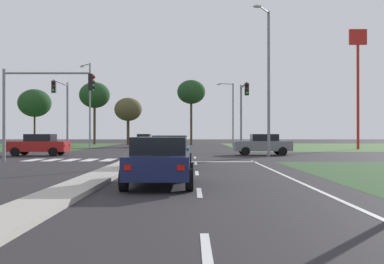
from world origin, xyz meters
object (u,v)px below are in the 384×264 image
object	(u,v)px
traffic_signal_far_right	(243,105)
treeline_near	(35,103)
treeline_third	(128,110)
car_navy_fourth	(160,161)
car_teal_near	(170,151)
car_grey_third	(263,144)
car_beige_sixth	(144,140)
fastfood_pole_sign	(358,62)
treeline_fourth	(191,92)
traffic_signal_far_left	(63,104)
treeline_second	(95,95)
traffic_signal_near_left	(39,97)
street_lamp_third	(89,101)
street_lamp_fourth	(231,111)
street_lamp_second	(268,76)
car_red_second	(39,145)

from	to	relation	value
traffic_signal_far_right	treeline_near	world-z (taller)	treeline_near
treeline_third	car_navy_fourth	bearing A→B (deg)	-80.79
car_teal_near	car_grey_third	xyz separation A→B (m)	(6.35, 12.73, 0.03)
car_beige_sixth	fastfood_pole_sign	xyz separation A→B (m)	(23.01, -6.98, 8.23)
treeline_fourth	car_grey_third	bearing A→B (deg)	-79.80
traffic_signal_far_left	treeline_second	bearing A→B (deg)	97.39
traffic_signal_near_left	treeline_second	distance (m)	42.73
car_navy_fourth	treeline_fourth	distance (m)	50.67
car_grey_third	treeline_fourth	bearing A→B (deg)	10.20
street_lamp_third	treeline_fourth	distance (m)	16.72
traffic_signal_near_left	fastfood_pole_sign	size ratio (longest dim) A/B	0.43
traffic_signal_far_right	treeline_second	size ratio (longest dim) A/B	0.62
car_navy_fourth	street_lamp_third	size ratio (longest dim) A/B	0.44
street_lamp_fourth	treeline_second	bearing A→B (deg)	154.11
treeline_third	fastfood_pole_sign	bearing A→B (deg)	-35.18
treeline_near	treeline_fourth	distance (m)	24.41
traffic_signal_far_right	street_lamp_third	distance (m)	22.23
traffic_signal_near_left	treeline_fourth	size ratio (longest dim) A/B	0.58
street_lamp_third	street_lamp_fourth	size ratio (longest dim) A/B	1.21
traffic_signal_near_left	street_lamp_third	distance (m)	26.85
street_lamp_second	traffic_signal_far_left	bearing A→B (deg)	157.77
car_navy_fourth	treeline_second	distance (m)	56.42
car_navy_fourth	street_lamp_third	world-z (taller)	street_lamp_third
street_lamp_third	car_navy_fourth	bearing A→B (deg)	-74.00
car_navy_fourth	traffic_signal_far_right	bearing A→B (deg)	77.48
treeline_second	traffic_signal_far_right	bearing A→B (deg)	-57.88
treeline_second	street_lamp_fourth	bearing A→B (deg)	-25.89
treeline_second	car_beige_sixth	bearing A→B (deg)	-57.96
traffic_signal_far_right	traffic_signal_far_left	size ratio (longest dim) A/B	0.96
car_teal_near	street_lamp_fourth	size ratio (longest dim) A/B	0.54
car_grey_third	traffic_signal_far_left	world-z (taller)	traffic_signal_far_left
car_red_second	treeline_third	size ratio (longest dim) A/B	0.62
car_beige_sixth	treeline_near	world-z (taller)	treeline_near
car_navy_fourth	treeline_third	bearing A→B (deg)	99.21
car_red_second	treeline_second	distance (m)	36.22
car_red_second	treeline_second	size ratio (longest dim) A/B	0.45
car_beige_sixth	street_lamp_second	world-z (taller)	street_lamp_second
traffic_signal_far_right	traffic_signal_near_left	world-z (taller)	traffic_signal_far_right
treeline_near	traffic_signal_near_left	bearing A→B (deg)	-70.30
car_navy_fourth	car_beige_sixth	size ratio (longest dim) A/B	0.95
street_lamp_fourth	car_red_second	bearing A→B (deg)	-122.45
car_beige_sixth	street_lamp_third	bearing A→B (deg)	8.79
car_red_second	car_grey_third	distance (m)	16.56
car_teal_near	car_beige_sixth	xyz separation A→B (m)	(-4.71, 32.48, 0.03)
car_teal_near	traffic_signal_near_left	bearing A→B (deg)	148.12
traffic_signal_far_right	street_lamp_second	distance (m)	6.78
car_navy_fourth	treeline_second	bearing A→B (deg)	104.32
traffic_signal_near_left	treeline_fourth	world-z (taller)	treeline_fourth
car_navy_fourth	street_lamp_fourth	bearing A→B (deg)	82.15
street_lamp_second	car_beige_sixth	bearing A→B (deg)	116.12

